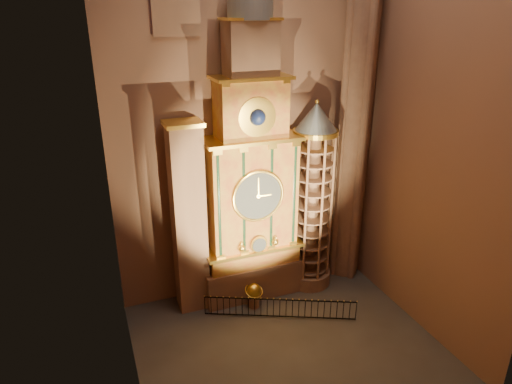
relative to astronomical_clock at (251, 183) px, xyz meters
name	(u,v)px	position (x,y,z in m)	size (l,w,h in m)	color
floor	(288,346)	(0.00, -4.96, -6.68)	(14.00, 14.00, 0.00)	#383330
wall_back	(244,96)	(0.00, 1.04, 4.32)	(22.00, 22.00, 0.00)	#8B5E4A
wall_left	(109,139)	(-7.00, -4.96, 4.32)	(22.00, 22.00, 0.00)	#8B5E4A
wall_right	(438,108)	(7.00, -4.96, 4.32)	(22.00, 22.00, 0.00)	#8B5E4A
astronomical_clock	(251,183)	(0.00, 0.00, 0.00)	(5.60, 2.41, 16.70)	#8C634C
portrait_tower	(189,219)	(-3.40, 0.02, -1.53)	(1.80, 1.60, 10.20)	#8C634C
stair_turret	(312,200)	(3.50, -0.26, -1.41)	(2.50, 2.50, 10.80)	#8C634C
gothic_pier	(358,91)	(6.10, 0.04, 4.32)	(2.04, 2.04, 22.00)	#8C634C
celestial_globe	(254,293)	(-0.41, -1.43, -5.82)	(1.14, 1.09, 1.43)	#8C634C
iron_railing	(280,308)	(0.51, -2.81, -6.08)	(7.18, 3.33, 1.10)	black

